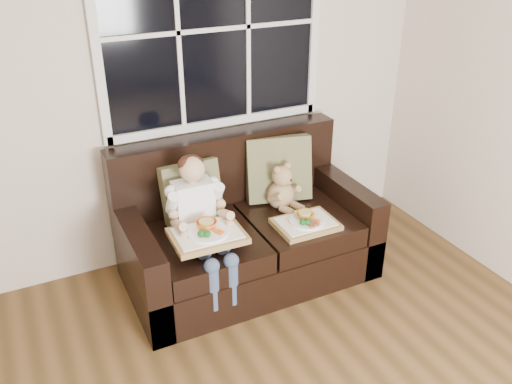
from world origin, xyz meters
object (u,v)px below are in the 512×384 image
loveseat (245,234)px  teddy_bear (282,190)px  tray_right (306,223)px  child (199,213)px  tray_left (207,234)px

loveseat → teddy_bear: 0.41m
teddy_bear → tray_right: 0.33m
tray_right → teddy_bear: bearing=93.8°
child → tray_right: 0.73m
tray_left → tray_right: (0.70, -0.01, -0.10)m
teddy_bear → tray_left: bearing=-173.2°
teddy_bear → tray_right: (0.02, -0.31, -0.11)m
child → tray_right: (0.69, -0.18, -0.16)m
loveseat → tray_right: bearing=-43.4°
child → teddy_bear: size_ratio=2.39×
child → tray_left: bearing=-94.4°
loveseat → tray_right: size_ratio=4.12×
loveseat → child: (-0.37, -0.12, 0.33)m
loveseat → teddy_bear: bearing=2.4°
tray_left → tray_right: bearing=0.9°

